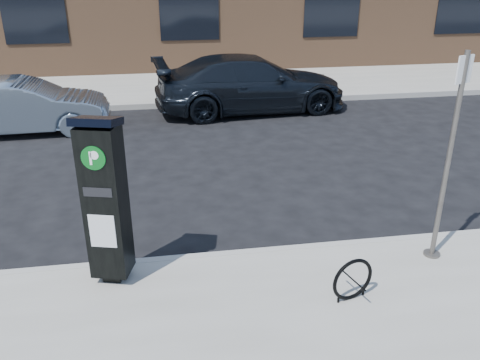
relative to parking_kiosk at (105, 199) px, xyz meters
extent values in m
plane|color=black|center=(1.88, 0.37, -1.26)|extent=(120.00, 120.00, 0.00)
cube|color=gray|center=(1.88, 14.37, -1.18)|extent=(60.00, 12.00, 0.15)
cube|color=#9E9B93|center=(1.88, 0.35, -1.18)|extent=(60.00, 0.12, 0.16)
cube|color=#9E9B93|center=(1.88, 8.39, -1.18)|extent=(60.00, 0.12, 0.16)
cube|color=black|center=(0.00, 0.00, -1.05)|extent=(0.28, 0.28, 0.11)
cube|color=black|center=(0.00, 0.00, -0.04)|extent=(0.54, 0.50, 1.92)
cube|color=black|center=(0.00, 0.00, 0.97)|extent=(0.59, 0.55, 0.18)
cylinder|color=#064C14|center=(-0.05, -0.19, 0.60)|extent=(0.28, 0.09, 0.28)
cube|color=white|center=(-0.05, -0.19, 0.60)|extent=(0.10, 0.04, 0.16)
cube|color=silver|center=(-0.05, -0.19, -0.32)|extent=(0.31, 0.09, 0.43)
cube|color=black|center=(-0.05, -0.19, 0.19)|extent=(0.33, 0.10, 0.11)
cylinder|color=#4E4845|center=(4.26, -0.14, -1.09)|extent=(0.22, 0.22, 0.03)
cylinder|color=#4E4845|center=(4.26, -0.14, 0.27)|extent=(0.07, 0.07, 2.76)
cube|color=silver|center=(4.26, -0.14, 1.43)|extent=(0.24, 0.10, 0.33)
torus|color=black|center=(2.82, -0.89, -0.84)|extent=(0.54, 0.19, 0.55)
cylinder|color=black|center=(2.64, -0.94, -1.06)|extent=(0.03, 0.03, 0.11)
cylinder|color=black|center=(2.99, -0.84, -1.06)|extent=(0.03, 0.03, 0.11)
imported|color=gray|center=(-2.47, 6.77, -0.62)|extent=(3.91, 1.47, 1.27)
imported|color=black|center=(3.17, 7.77, -0.51)|extent=(5.32, 2.53, 1.50)
camera|label=1|loc=(0.71, -5.59, 2.65)|focal=38.00mm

